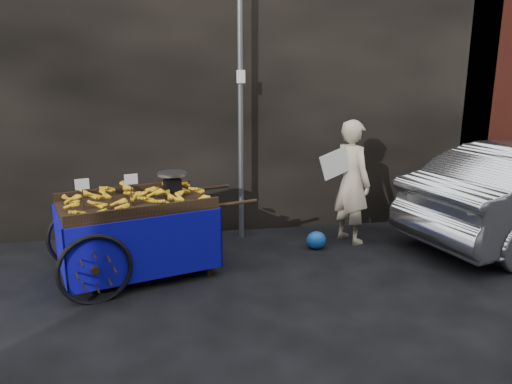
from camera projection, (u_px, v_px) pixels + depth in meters
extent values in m
plane|color=black|center=(233.00, 271.00, 6.39)|extent=(80.00, 80.00, 0.00)
cube|color=black|center=(150.00, 69.00, 8.08)|extent=(11.00, 2.00, 5.00)
cube|color=#591E14|center=(511.00, 68.00, 9.14)|extent=(3.00, 2.00, 5.00)
cylinder|color=slate|center=(241.00, 105.00, 7.18)|extent=(0.08, 0.08, 4.00)
cube|color=white|center=(241.00, 77.00, 7.03)|extent=(0.12, 0.02, 0.18)
cube|color=black|center=(135.00, 206.00, 6.11)|extent=(2.02, 1.57, 0.07)
cube|color=black|center=(125.00, 190.00, 6.54)|extent=(1.71, 0.56, 0.11)
cube|color=black|center=(146.00, 211.00, 5.64)|extent=(1.71, 0.56, 0.11)
cube|color=black|center=(208.00, 241.00, 6.17)|extent=(0.07, 0.07, 0.89)
cube|color=black|center=(185.00, 222.00, 6.94)|extent=(0.07, 0.07, 0.89)
cylinder|color=black|center=(237.00, 203.00, 6.23)|extent=(0.54, 0.20, 0.04)
cylinder|color=black|center=(211.00, 188.00, 7.00)|extent=(0.54, 0.20, 0.04)
torus|color=black|center=(95.00, 270.00, 5.45)|extent=(0.81, 0.29, 0.83)
torus|color=black|center=(80.00, 237.00, 6.49)|extent=(0.81, 0.29, 0.83)
cylinder|color=black|center=(87.00, 252.00, 5.97)|extent=(0.41, 1.21, 0.06)
cube|color=#0C089A|center=(149.00, 250.00, 5.72)|extent=(1.75, 0.55, 0.75)
cube|color=#0C089A|center=(127.00, 222.00, 6.70)|extent=(1.75, 0.55, 0.75)
cube|color=#0C089A|center=(60.00, 246.00, 5.82)|extent=(0.35, 1.11, 0.75)
cube|color=#0C089A|center=(205.00, 225.00, 6.59)|extent=(0.35, 1.11, 0.75)
cube|color=black|center=(172.00, 186.00, 6.33)|extent=(0.24, 0.21, 0.18)
cylinder|color=silver|center=(172.00, 174.00, 6.29)|extent=(0.47, 0.47, 0.03)
cube|color=white|center=(82.00, 184.00, 5.65)|extent=(0.15, 0.06, 0.12)
cube|color=white|center=(131.00, 179.00, 5.89)|extent=(0.15, 0.06, 0.12)
imported|color=tan|center=(352.00, 182.00, 7.27)|extent=(0.67, 0.78, 1.81)
cube|color=silver|center=(337.00, 163.00, 7.05)|extent=(0.58, 0.14, 0.50)
ellipsoid|color=blue|center=(316.00, 240.00, 7.13)|extent=(0.29, 0.23, 0.26)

